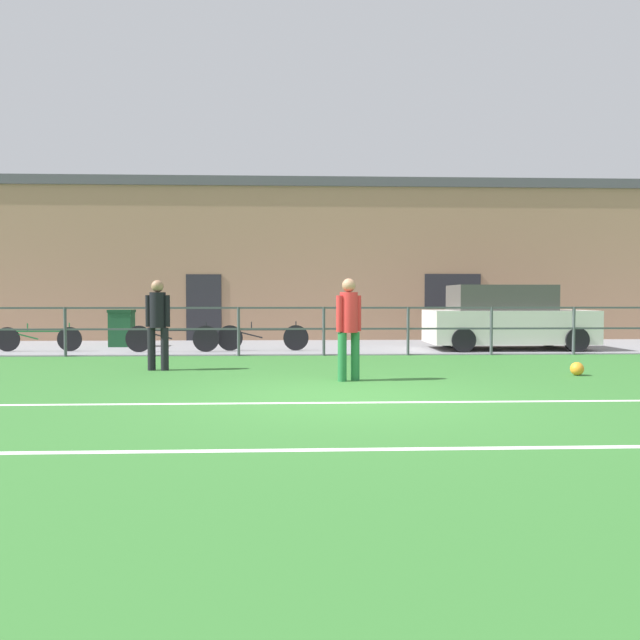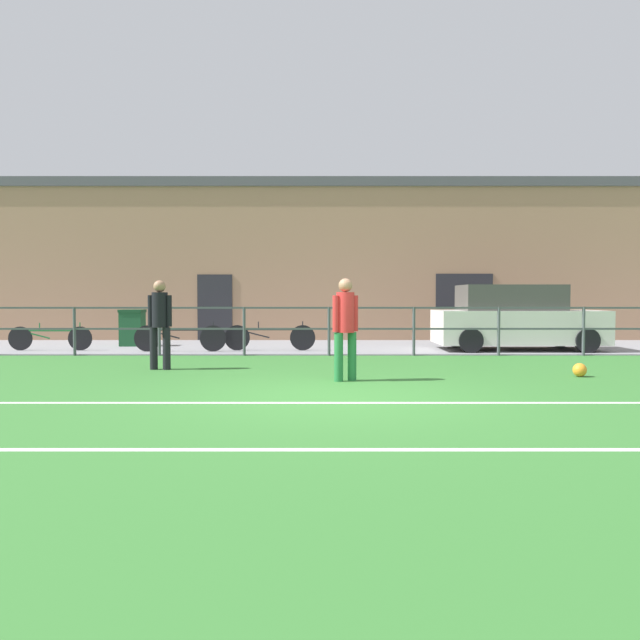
# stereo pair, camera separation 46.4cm
# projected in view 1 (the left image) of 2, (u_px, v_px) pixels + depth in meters

# --- Properties ---
(ground) EXTENTS (60.00, 44.00, 0.04)m
(ground) POSITION_uv_depth(u_px,v_px,m) (344.00, 398.00, 8.43)
(ground) COLOR #33702D
(field_line_touchline) EXTENTS (36.00, 0.11, 0.00)m
(field_line_touchline) POSITION_uv_depth(u_px,v_px,m) (347.00, 403.00, 7.95)
(field_line_touchline) COLOR white
(field_line_touchline) RESTS_ON ground
(field_line_hash) EXTENTS (36.00, 0.11, 0.00)m
(field_line_hash) POSITION_uv_depth(u_px,v_px,m) (370.00, 449.00, 5.50)
(field_line_hash) COLOR white
(field_line_hash) RESTS_ON ground
(pavement_strip) EXTENTS (48.00, 5.00, 0.02)m
(pavement_strip) POSITION_uv_depth(u_px,v_px,m) (320.00, 347.00, 16.92)
(pavement_strip) COLOR gray
(pavement_strip) RESTS_ON ground
(perimeter_fence) EXTENTS (36.07, 0.07, 1.15)m
(perimeter_fence) POSITION_uv_depth(u_px,v_px,m) (324.00, 324.00, 14.39)
(perimeter_fence) COLOR #474C51
(perimeter_fence) RESTS_ON ground
(clubhouse_facade) EXTENTS (28.00, 2.56, 5.18)m
(clubhouse_facade) POSITION_uv_depth(u_px,v_px,m) (315.00, 261.00, 20.51)
(clubhouse_facade) COLOR #A37A5B
(clubhouse_facade) RESTS_ON ground
(player_goalkeeper) EXTENTS (0.46, 0.30, 1.70)m
(player_goalkeeper) POSITION_uv_depth(u_px,v_px,m) (158.00, 319.00, 11.46)
(player_goalkeeper) COLOR black
(player_goalkeeper) RESTS_ON ground
(player_striker) EXTENTS (0.42, 0.29, 1.68)m
(player_striker) POSITION_uv_depth(u_px,v_px,m) (349.00, 323.00, 10.02)
(player_striker) COLOR #237038
(player_striker) RESTS_ON ground
(soccer_ball_match) EXTENTS (0.24, 0.24, 0.24)m
(soccer_ball_match) POSITION_uv_depth(u_px,v_px,m) (577.00, 369.00, 10.74)
(soccer_ball_match) COLOR orange
(soccer_ball_match) RESTS_ON ground
(parked_car_red) EXTENTS (4.19, 1.89, 1.67)m
(parked_car_red) POSITION_uv_depth(u_px,v_px,m) (506.00, 319.00, 15.98)
(parked_car_red) COLOR silver
(parked_car_red) RESTS_ON pavement_strip
(bicycle_parked_0) EXTENTS (2.14, 0.04, 0.71)m
(bicycle_parked_0) POSITION_uv_depth(u_px,v_px,m) (38.00, 339.00, 15.32)
(bicycle_parked_0) COLOR black
(bicycle_parked_0) RESTS_ON pavement_strip
(bicycle_parked_1) EXTENTS (2.32, 0.04, 0.74)m
(bicycle_parked_1) POSITION_uv_depth(u_px,v_px,m) (263.00, 337.00, 15.54)
(bicycle_parked_1) COLOR black
(bicycle_parked_1) RESTS_ON pavement_strip
(bicycle_parked_2) EXTENTS (2.30, 0.04, 0.75)m
(bicycle_parked_2) POSITION_uv_depth(u_px,v_px,m) (172.00, 338.00, 15.14)
(bicycle_parked_2) COLOR black
(bicycle_parked_2) RESTS_ON pavement_strip
(trash_bin_0) EXTENTS (0.65, 0.55, 1.02)m
(trash_bin_0) POSITION_uv_depth(u_px,v_px,m) (122.00, 328.00, 16.83)
(trash_bin_0) COLOR #194C28
(trash_bin_0) RESTS_ON pavement_strip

